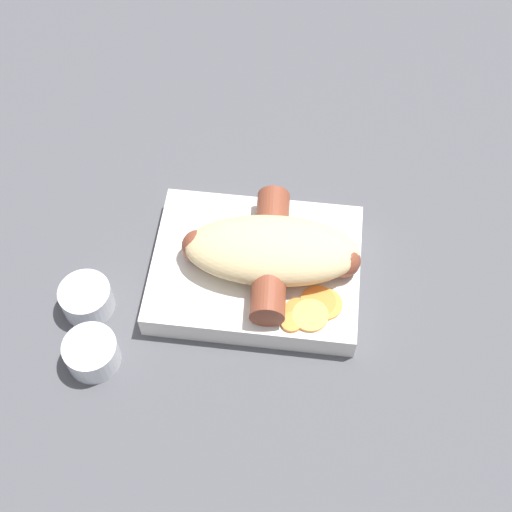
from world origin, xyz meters
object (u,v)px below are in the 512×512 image
(food_tray, at_px, (256,269))
(sausage, at_px, (270,253))
(condiment_cup_far, at_px, (92,354))
(bread_roll, at_px, (272,248))
(condiment_cup_near, at_px, (87,300))

(food_tray, xyz_separation_m, sausage, (-0.01, -0.00, 0.03))
(food_tray, xyz_separation_m, condiment_cup_far, (0.15, 0.11, -0.00))
(bread_roll, bearing_deg, condiment_cup_far, 35.65)
(bread_roll, distance_m, condiment_cup_near, 0.20)
(sausage, bearing_deg, bread_roll, -117.45)
(sausage, relative_size, condiment_cup_near, 3.43)
(food_tray, relative_size, bread_roll, 1.19)
(condiment_cup_far, bearing_deg, sausage, -144.71)
(food_tray, height_order, sausage, sausage)
(condiment_cup_near, bearing_deg, sausage, -162.75)
(food_tray, bearing_deg, condiment_cup_near, 18.64)
(sausage, bearing_deg, food_tray, 0.28)
(sausage, height_order, condiment_cup_far, sausage)
(bread_roll, height_order, condiment_cup_far, bread_roll)
(food_tray, bearing_deg, sausage, -179.72)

